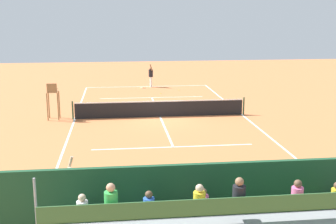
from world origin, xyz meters
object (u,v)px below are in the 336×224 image
Objects in this scene: umpire_chair at (53,97)px; tennis_ball_far at (179,90)px; equipment_bag at (252,211)px; courtside_bench at (301,196)px; tennis_player at (151,75)px; line_judge at (71,188)px; tennis_net at (160,109)px; tennis_ball_near at (161,93)px; bleacher_stand at (223,220)px; tennis_racket at (141,88)px.

umpire_chair is 12.33m from tennis_ball_far.
umpire_chair is at bearing -60.44° from equipment_bag.
tennis_player is at bearing -83.45° from courtside_bench.
line_judge is at bearing 79.75° from tennis_player.
tennis_net reaches higher than equipment_bag.
bleacher_stand is at bearing 88.11° from tennis_ball_near.
tennis_racket is at bearing -64.14° from tennis_ball_near.
tennis_net is 1.14× the size of bleacher_stand.
bleacher_stand is 4.69m from line_judge.
equipment_bag is 13.64× the size of tennis_ball_far.
line_judge reaches higher than courtside_bench.
tennis_ball_far is at bearing -134.52° from umpire_chair.
tennis_ball_near and tennis_ball_far have the same top height.
line_judge is at bearing 76.85° from tennis_ball_near.
tennis_ball_near is 0.03× the size of line_judge.
bleacher_stand is at bearing 54.26° from equipment_bag.
courtside_bench reaches higher than tennis_ball_near.
courtside_bench is at bearing 124.71° from umpire_chair.
tennis_ball_far is at bearing -105.18° from tennis_net.
umpire_chair is at bearing 60.68° from tennis_racket.
bleacher_stand reaches higher than courtside_bench.
umpire_chair is (6.20, -0.10, 0.81)m from tennis_net.
tennis_player is 24.00m from line_judge.
umpire_chair is at bearing 45.48° from tennis_ball_far.
courtside_bench is (-3.06, 13.27, 0.06)m from tennis_net.
tennis_racket is (1.96, -23.64, -0.16)m from equipment_bag.
bleacher_stand is 4.23× the size of umpire_chair.
line_judge is (4.27, 23.62, 0.00)m from tennis_player.
courtside_bench is at bearing 98.62° from tennis_racket.
courtside_bench is at bearing 91.71° from tennis_ball_far.
tennis_net is 5.35× the size of line_judge.
tennis_racket is at bearing -119.32° from umpire_chair.
umpire_chair is 12.44m from tennis_player.
tennis_racket is at bearing -88.75° from bleacher_stand.
umpire_chair is 32.42× the size of tennis_ball_far.
tennis_player is (1.15, -24.10, 0.84)m from equipment_bag.
courtside_bench is 0.93× the size of tennis_player.
tennis_player is at bearing -80.93° from tennis_ball_near.
umpire_chair is 1.19× the size of courtside_bench.
bleacher_stand is 137.27× the size of tennis_ball_far.
bleacher_stand is 4.70× the size of line_judge.
equipment_bag is 20.93m from tennis_ball_near.
line_judge is (7.02, -0.35, 0.46)m from courtside_bench.
equipment_bag is 22.26m from tennis_ball_far.
equipment_bag is at bearing -125.74° from bleacher_stand.
tennis_player reaches higher than tennis_ball_near.
tennis_net is at bearing -77.02° from courtside_bench.
bleacher_stand is 2.52m from equipment_bag.
tennis_ball_far is (-8.60, -8.74, -1.28)m from umpire_chair.
courtside_bench is 1.65m from equipment_bag.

